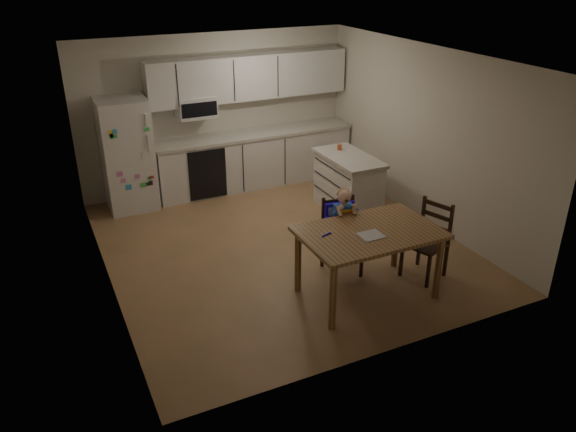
# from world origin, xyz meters

# --- Properties ---
(room) EXTENTS (4.52, 5.01, 2.51)m
(room) POSITION_xyz_m (0.00, 0.48, 1.25)
(room) COLOR olive
(room) RESTS_ON ground
(refrigerator) EXTENTS (0.72, 0.70, 1.70)m
(refrigerator) POSITION_xyz_m (-1.55, 2.15, 0.85)
(refrigerator) COLOR silver
(refrigerator) RESTS_ON ground
(kitchen_run) EXTENTS (3.37, 0.62, 2.15)m
(kitchen_run) POSITION_xyz_m (0.50, 2.24, 0.88)
(kitchen_run) COLOR silver
(kitchen_run) RESTS_ON ground
(kitchen_island) EXTENTS (0.63, 1.20, 0.88)m
(kitchen_island) POSITION_xyz_m (1.39, 0.58, 0.44)
(kitchen_island) COLOR silver
(kitchen_island) RESTS_ON ground
(red_cup) EXTENTS (0.07, 0.07, 0.09)m
(red_cup) POSITION_xyz_m (1.41, 0.90, 0.93)
(red_cup) COLOR #C15229
(red_cup) RESTS_ON kitchen_island
(dining_table) EXTENTS (1.54, 0.99, 0.83)m
(dining_table) POSITION_xyz_m (0.39, -1.53, 0.71)
(dining_table) COLOR brown
(dining_table) RESTS_ON ground
(napkin) EXTENTS (0.26, 0.22, 0.01)m
(napkin) POSITION_xyz_m (0.34, -1.64, 0.83)
(napkin) COLOR silver
(napkin) RESTS_ON dining_table
(toddler_spoon) EXTENTS (0.12, 0.06, 0.02)m
(toddler_spoon) POSITION_xyz_m (-0.10, -1.42, 0.83)
(toddler_spoon) COLOR #1E0DCC
(toddler_spoon) RESTS_ON dining_table
(chair_booster) EXTENTS (0.48, 0.48, 1.11)m
(chair_booster) POSITION_xyz_m (0.40, -0.91, 0.67)
(chair_booster) COLOR black
(chair_booster) RESTS_ON ground
(chair_side) EXTENTS (0.53, 0.53, 0.95)m
(chair_side) POSITION_xyz_m (1.33, -1.44, 0.54)
(chair_side) COLOR black
(chair_side) RESTS_ON ground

